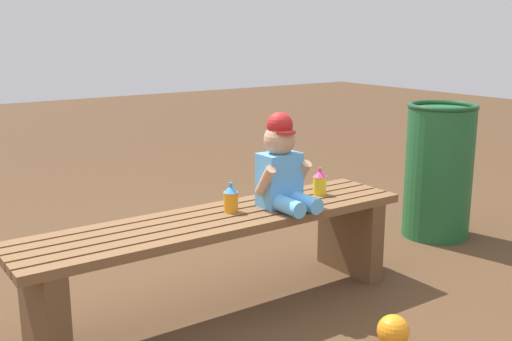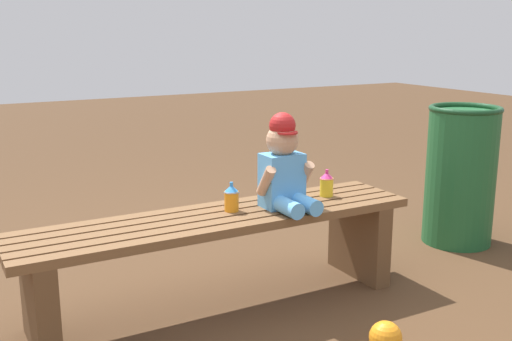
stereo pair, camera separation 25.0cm
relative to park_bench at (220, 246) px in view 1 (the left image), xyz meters
The scene contains 7 objects.
ground_plane 0.28m from the park_bench, ahead, with size 16.00×16.00×0.00m, color #4C331E.
park_bench is the anchor object (origin of this frame).
child_figure 0.42m from the park_bench, ahead, with size 0.23×0.27×0.40m.
sippy_cup_left 0.20m from the park_bench, 19.44° to the left, with size 0.06×0.06×0.12m.
sippy_cup_right 0.58m from the park_bench, ahead, with size 0.06×0.06×0.12m.
toy_ball 0.76m from the park_bench, 60.10° to the right, with size 0.12×0.12×0.12m, color orange.
trash_bin 1.50m from the park_bench, ahead, with size 0.38×0.38×0.75m.
Camera 1 is at (-1.25, -2.05, 1.16)m, focal length 43.26 mm.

